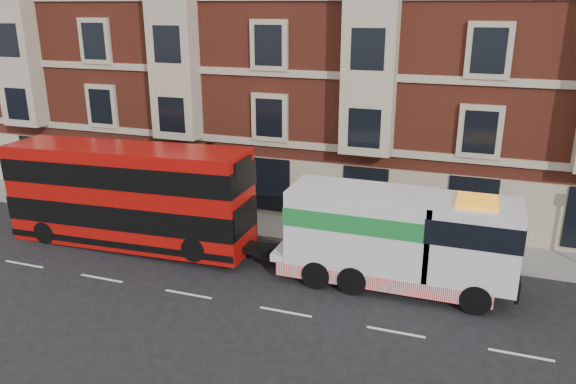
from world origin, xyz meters
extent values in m
plane|color=black|center=(0.00, 0.00, 0.00)|extent=(120.00, 120.00, 0.00)
cube|color=slate|center=(0.00, 7.50, 0.07)|extent=(90.00, 3.00, 0.15)
cube|color=maroon|center=(0.50, 15.00, 9.00)|extent=(45.00, 12.00, 18.00)
cylinder|color=black|center=(-6.00, 6.20, 2.15)|extent=(0.14, 0.14, 4.00)
cube|color=black|center=(-6.00, 6.20, 4.25)|extent=(0.35, 0.15, 0.50)
cube|color=#AA0D09|center=(-8.81, 3.37, 2.42)|extent=(11.54, 2.58, 4.53)
cube|color=black|center=(-8.81, 3.37, 1.75)|extent=(11.58, 2.64, 1.08)
cube|color=black|center=(-8.81, 3.37, 3.61)|extent=(11.58, 2.64, 1.03)
cylinder|color=black|center=(-12.73, 2.20, 0.54)|extent=(1.07, 0.33, 1.07)
cylinder|color=black|center=(-12.73, 4.53, 0.54)|extent=(1.07, 0.33, 1.07)
cylinder|color=black|center=(-4.89, 2.20, 0.85)|extent=(1.07, 0.33, 1.07)
cylinder|color=black|center=(-4.89, 4.53, 0.85)|extent=(1.07, 0.33, 1.07)
cube|color=silver|center=(3.19, 3.37, 0.98)|extent=(9.28, 2.37, 0.31)
cube|color=silver|center=(6.18, 3.37, 2.32)|extent=(3.30, 2.58, 2.99)
cube|color=silver|center=(1.95, 3.37, 2.37)|extent=(5.57, 2.58, 2.99)
cube|color=#1A7830|center=(1.95, 3.37, 2.89)|extent=(5.62, 2.62, 0.72)
cube|color=red|center=(2.98, 3.37, 0.62)|extent=(8.25, 2.64, 0.57)
cylinder|color=black|center=(6.49, 2.20, 0.57)|extent=(1.13, 0.36, 1.13)
cylinder|color=black|center=(6.49, 4.53, 0.57)|extent=(1.13, 0.36, 1.13)
cylinder|color=black|center=(1.95, 2.20, 0.57)|extent=(1.13, 0.41, 1.13)
cylinder|color=black|center=(1.95, 4.53, 0.57)|extent=(1.13, 0.41, 1.13)
cylinder|color=black|center=(0.51, 2.20, 0.57)|extent=(1.13, 0.41, 1.13)
cylinder|color=black|center=(0.51, 4.53, 0.57)|extent=(1.13, 0.41, 1.13)
imported|color=#182931|center=(-7.55, 7.84, 1.05)|extent=(0.68, 0.46, 1.80)
camera|label=1|loc=(6.05, -16.96, 10.63)|focal=35.00mm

